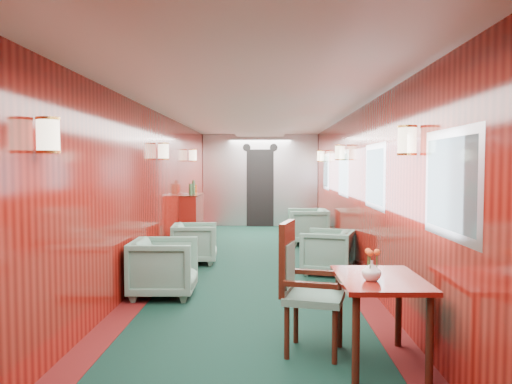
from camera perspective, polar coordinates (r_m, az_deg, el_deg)
room at (r=7.08m, az=-0.19°, el=3.47°), size 12.00×12.10×2.40m
bulkhead at (r=13.00m, az=0.48°, el=1.29°), size 2.98×0.17×2.39m
windows_right at (r=7.45m, az=11.39°, el=1.96°), size 0.02×8.60×0.80m
wall_sconces at (r=7.65m, az=-0.08°, el=4.59°), size 2.97×7.97×0.25m
dining_table at (r=4.13m, az=13.96°, el=-10.97°), size 0.67×0.94×0.70m
side_chair at (r=4.30m, az=5.28°, el=-10.17°), size 0.59×0.61×1.11m
credenza at (r=10.17m, az=-7.34°, el=-3.02°), size 0.35×1.13×1.29m
flower_vase at (r=3.95m, az=13.07°, el=-8.75°), size 0.18×0.18×0.16m
armchair_left_near at (r=6.19m, az=-10.47°, el=-8.49°), size 0.79×0.77×0.70m
armchair_left_far at (r=8.18m, az=-7.01°, el=-5.83°), size 0.77×0.75×0.65m
armchair_right_near at (r=7.42m, az=8.19°, el=-6.76°), size 0.89×0.88×0.65m
armchair_right_far at (r=10.12m, az=5.94°, el=-3.92°), size 0.81×0.78×0.72m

